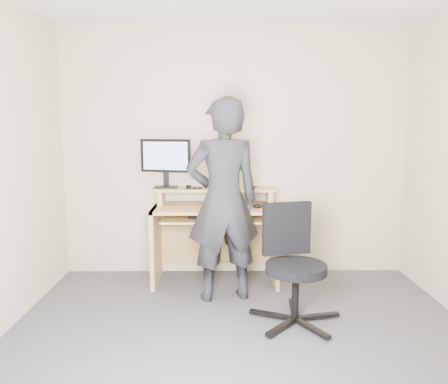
{
  "coord_description": "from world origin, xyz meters",
  "views": [
    {
      "loc": [
        -0.16,
        -2.7,
        1.51
      ],
      "look_at": [
        -0.12,
        1.05,
        0.95
      ],
      "focal_mm": 35.0,
      "sensor_mm": 36.0,
      "label": 1
    }
  ],
  "objects_px": {
    "office_chair": "(293,260)",
    "person": "(223,201)",
    "monitor": "(166,159)",
    "desk": "(215,225)"
  },
  "relations": [
    {
      "from": "office_chair",
      "to": "person",
      "type": "distance_m",
      "value": 0.8
    },
    {
      "from": "monitor",
      "to": "desk",
      "type": "bearing_deg",
      "value": 3.77
    },
    {
      "from": "desk",
      "to": "person",
      "type": "height_order",
      "value": "person"
    },
    {
      "from": "monitor",
      "to": "person",
      "type": "height_order",
      "value": "person"
    },
    {
      "from": "desk",
      "to": "monitor",
      "type": "xyz_separation_m",
      "value": [
        -0.49,
        0.08,
        0.65
      ]
    },
    {
      "from": "desk",
      "to": "office_chair",
      "type": "bearing_deg",
      "value": -57.82
    },
    {
      "from": "monitor",
      "to": "person",
      "type": "distance_m",
      "value": 0.88
    },
    {
      "from": "desk",
      "to": "monitor",
      "type": "bearing_deg",
      "value": 170.63
    },
    {
      "from": "monitor",
      "to": "office_chair",
      "type": "xyz_separation_m",
      "value": [
        1.1,
        -1.05,
        -0.71
      ]
    },
    {
      "from": "office_chair",
      "to": "monitor",
      "type": "bearing_deg",
      "value": 123.56
    }
  ]
}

